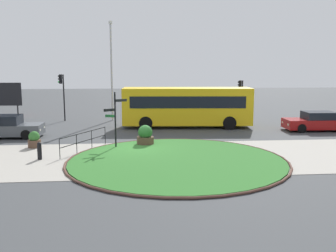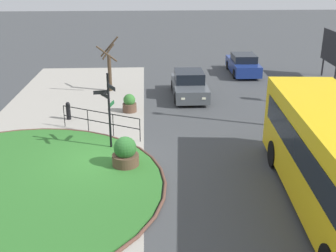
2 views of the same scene
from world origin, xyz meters
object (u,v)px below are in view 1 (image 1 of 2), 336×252
(bollard_foreground, at_px, (39,151))
(billboard_left, at_px, (3,95))
(planter_kerbside, at_px, (34,140))
(car_trailing, at_px, (317,122))
(lamppost_tall, at_px, (111,68))
(traffic_light_far, at_px, (62,87))
(car_near_lane, at_px, (7,127))
(planter_near_signpost, at_px, (145,136))
(traffic_light_near, at_px, (241,91))
(bus_yellow, at_px, (187,106))
(signpost_directional, at_px, (115,116))

(bollard_foreground, height_order, billboard_left, billboard_left)
(billboard_left, xyz_separation_m, planter_kerbside, (5.94, -13.08, -1.69))
(bollard_foreground, xyz_separation_m, planter_kerbside, (-1.01, 2.98, -0.03))
(car_trailing, bearing_deg, planter_kerbside, 14.64)
(car_trailing, height_order, lamppost_tall, lamppost_tall)
(traffic_light_far, xyz_separation_m, lamppost_tall, (4.25, -0.07, 1.60))
(car_trailing, xyz_separation_m, traffic_light_far, (-19.46, 6.81, 2.26))
(lamppost_tall, distance_m, planter_kerbside, 12.27)
(car_near_lane, bearing_deg, bollard_foreground, -60.67)
(planter_near_signpost, bearing_deg, lamppost_tall, 103.13)
(car_trailing, distance_m, traffic_light_near, 7.97)
(bus_yellow, bearing_deg, lamppost_tall, -31.54)
(traffic_light_far, relative_size, lamppost_tall, 0.47)
(signpost_directional, distance_m, bollard_foreground, 4.58)
(planter_near_signpost, bearing_deg, bus_yellow, 62.36)
(traffic_light_far, distance_m, lamppost_tall, 4.54)
(signpost_directional, relative_size, lamppost_tall, 0.38)
(bollard_foreground, xyz_separation_m, lamppost_tall, (2.89, 13.87, 4.05))
(car_near_lane, bearing_deg, signpost_directional, -28.97)
(lamppost_tall, bearing_deg, bollard_foreground, -101.76)
(lamppost_tall, relative_size, planter_kerbside, 8.75)
(signpost_directional, xyz_separation_m, car_trailing, (14.42, 4.79, -1.22))
(signpost_directional, bearing_deg, car_near_lane, 151.07)
(traffic_light_far, bearing_deg, car_near_lane, 64.49)
(car_trailing, relative_size, planter_near_signpost, 3.82)
(signpost_directional, distance_m, traffic_light_far, 12.69)
(traffic_light_near, relative_size, planter_near_signpost, 2.82)
(billboard_left, bearing_deg, car_near_lane, -67.27)
(bollard_foreground, distance_m, car_near_lane, 7.29)
(bollard_foreground, relative_size, billboard_left, 0.28)
(bollard_foreground, distance_m, planter_near_signpost, 6.21)
(bollard_foreground, distance_m, traffic_light_far, 14.22)
(planter_kerbside, bearing_deg, planter_near_signpost, 0.52)
(planter_kerbside, bearing_deg, traffic_light_near, 35.46)
(bus_yellow, distance_m, planter_near_signpost, 7.42)
(traffic_light_near, height_order, planter_kerbside, traffic_light_near)
(traffic_light_near, distance_m, traffic_light_far, 15.66)
(signpost_directional, bearing_deg, bollard_foreground, -147.53)
(bollard_foreground, height_order, bus_yellow, bus_yellow)
(car_near_lane, bearing_deg, traffic_light_far, 73.66)
(bollard_foreground, height_order, car_trailing, car_trailing)
(car_trailing, bearing_deg, signpost_directional, 20.75)
(bus_yellow, bearing_deg, bollard_foreground, 51.81)
(billboard_left, distance_m, planter_kerbside, 14.47)
(bus_yellow, distance_m, car_trailing, 9.64)
(signpost_directional, xyz_separation_m, planter_near_signpost, (1.73, 0.69, -1.32))
(car_near_lane, distance_m, planter_near_signpost, 9.58)
(signpost_directional, relative_size, traffic_light_far, 0.81)
(traffic_light_near, distance_m, lamppost_tall, 11.58)
(traffic_light_far, bearing_deg, planter_near_signpost, 112.62)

